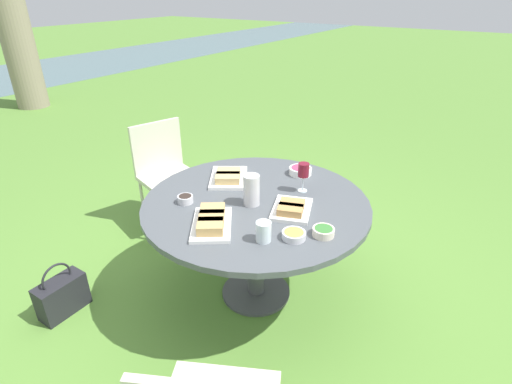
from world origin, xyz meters
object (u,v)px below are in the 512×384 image
(dining_table, at_px, (256,213))
(water_pitcher, at_px, (251,190))
(wine_glass, at_px, (303,171))
(handbag, at_px, (62,295))
(chair_near_left, at_px, (165,168))

(dining_table, height_order, water_pitcher, water_pitcher)
(wine_glass, relative_size, handbag, 0.52)
(wine_glass, xyz_separation_m, handbag, (-1.09, 1.11, -0.73))
(handbag, bearing_deg, water_pitcher, -50.48)
(dining_table, height_order, wine_glass, wine_glass)
(chair_near_left, xyz_separation_m, wine_glass, (-0.09, -1.32, 0.33))
(chair_near_left, distance_m, water_pitcher, 1.25)
(chair_near_left, bearing_deg, water_pitcher, -109.74)
(chair_near_left, relative_size, water_pitcher, 4.74)
(water_pitcher, relative_size, wine_glass, 0.99)
(chair_near_left, distance_m, wine_glass, 1.36)
(dining_table, bearing_deg, wine_glass, -33.01)
(wine_glass, bearing_deg, dining_table, 146.99)
(wine_glass, height_order, handbag, wine_glass)
(chair_near_left, bearing_deg, dining_table, -107.58)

